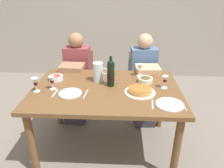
# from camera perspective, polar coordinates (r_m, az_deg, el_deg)

# --- Properties ---
(ground_plane) EXTENTS (8.00, 8.00, 0.00)m
(ground_plane) POSITION_cam_1_polar(r_m,az_deg,el_deg) (2.57, -1.44, -16.48)
(ground_plane) COLOR slate
(back_wall) EXTENTS (8.00, 0.10, 2.80)m
(back_wall) POSITION_cam_1_polar(r_m,az_deg,el_deg) (4.15, 0.68, 21.04)
(back_wall) COLOR #A3998E
(back_wall) RESTS_ON ground
(dining_table) EXTENTS (1.50, 1.00, 0.76)m
(dining_table) POSITION_cam_1_polar(r_m,az_deg,el_deg) (2.18, -1.63, -3.29)
(dining_table) COLOR brown
(dining_table) RESTS_ON ground
(wine_bottle) EXTENTS (0.08, 0.08, 0.32)m
(wine_bottle) POSITION_cam_1_polar(r_m,az_deg,el_deg) (2.13, -0.33, 2.95)
(wine_bottle) COLOR black
(wine_bottle) RESTS_ON dining_table
(water_pitcher) EXTENTS (0.16, 0.11, 0.21)m
(water_pitcher) POSITION_cam_1_polar(r_m,az_deg,el_deg) (2.26, -3.77, 2.95)
(water_pitcher) COLOR silver
(water_pitcher) RESTS_ON dining_table
(baked_tart) EXTENTS (0.30, 0.30, 0.06)m
(baked_tart) POSITION_cam_1_polar(r_m,az_deg,el_deg) (2.05, 7.63, -1.70)
(baked_tart) COLOR silver
(baked_tart) RESTS_ON dining_table
(salad_bowl) EXTENTS (0.15, 0.15, 0.06)m
(salad_bowl) POSITION_cam_1_polar(r_m,az_deg,el_deg) (2.39, -15.04, 1.73)
(salad_bowl) COLOR silver
(salad_bowl) RESTS_ON dining_table
(olive_bowl) EXTENTS (0.16, 0.16, 0.06)m
(olive_bowl) POSITION_cam_1_polar(r_m,az_deg,el_deg) (2.28, 9.08, 1.20)
(olive_bowl) COLOR silver
(olive_bowl) RESTS_ON dining_table
(wine_glass_left_diner) EXTENTS (0.07, 0.07, 0.14)m
(wine_glass_left_diner) POSITION_cam_1_polar(r_m,az_deg,el_deg) (2.16, -20.18, 0.45)
(wine_glass_left_diner) COLOR silver
(wine_glass_left_diner) RESTS_ON dining_table
(wine_glass_right_diner) EXTENTS (0.06, 0.06, 0.14)m
(wine_glass_right_diner) POSITION_cam_1_polar(r_m,az_deg,el_deg) (2.16, -16.06, 0.94)
(wine_glass_right_diner) COLOR silver
(wine_glass_right_diner) RESTS_ON dining_table
(wine_glass_centre) EXTENTS (0.07, 0.07, 0.15)m
(wine_glass_centre) POSITION_cam_1_polar(r_m,az_deg,el_deg) (2.40, 7.61, 4.47)
(wine_glass_centre) COLOR silver
(wine_glass_centre) RESTS_ON dining_table
(wine_glass_spare) EXTENTS (0.06, 0.06, 0.13)m
(wine_glass_spare) POSITION_cam_1_polar(r_m,az_deg,el_deg) (2.17, 14.28, 1.17)
(wine_glass_spare) COLOR silver
(wine_glass_spare) RESTS_ON dining_table
(dinner_plate_left_setting) EXTENTS (0.22, 0.22, 0.01)m
(dinner_plate_left_setting) POSITION_cam_1_polar(r_m,az_deg,el_deg) (2.06, -11.33, -2.50)
(dinner_plate_left_setting) COLOR silver
(dinner_plate_left_setting) RESTS_ON dining_table
(dinner_plate_right_setting) EXTENTS (0.25, 0.25, 0.01)m
(dinner_plate_right_setting) POSITION_cam_1_polar(r_m,az_deg,el_deg) (1.91, 15.46, -5.40)
(dinner_plate_right_setting) COLOR silver
(dinner_plate_right_setting) RESTS_ON dining_table
(fork_left_setting) EXTENTS (0.03, 0.16, 0.00)m
(fork_left_setting) POSITION_cam_1_polar(r_m,az_deg,el_deg) (2.10, -15.29, -2.45)
(fork_left_setting) COLOR silver
(fork_left_setting) RESTS_ON dining_table
(knife_left_setting) EXTENTS (0.02, 0.18, 0.00)m
(knife_left_setting) POSITION_cam_1_polar(r_m,az_deg,el_deg) (2.03, -7.21, -2.71)
(knife_left_setting) COLOR silver
(knife_left_setting) RESTS_ON dining_table
(knife_right_setting) EXTENTS (0.02, 0.18, 0.00)m
(knife_right_setting) POSITION_cam_1_polar(r_m,az_deg,el_deg) (1.94, 18.81, -5.48)
(knife_right_setting) COLOR silver
(knife_right_setting) RESTS_ON dining_table
(spoon_right_setting) EXTENTS (0.03, 0.16, 0.00)m
(spoon_right_setting) POSITION_cam_1_polar(r_m,az_deg,el_deg) (1.88, 10.97, -5.48)
(spoon_right_setting) COLOR silver
(spoon_right_setting) RESTS_ON dining_table
(chair_left) EXTENTS (0.42, 0.42, 0.87)m
(chair_left) POSITION_cam_1_polar(r_m,az_deg,el_deg) (3.12, -8.57, 2.12)
(chair_left) COLOR #9E7A51
(chair_left) RESTS_ON ground
(diner_left) EXTENTS (0.35, 0.51, 1.16)m
(diner_left) POSITION_cam_1_polar(r_m,az_deg,el_deg) (2.86, -9.75, 2.45)
(diner_left) COLOR #8E3D42
(diner_left) RESTS_ON ground
(chair_right) EXTENTS (0.43, 0.43, 0.87)m
(chair_right) POSITION_cam_1_polar(r_m,az_deg,el_deg) (3.06, 7.96, 1.68)
(chair_right) COLOR #9E7A51
(chair_right) RESTS_ON ground
(diner_right) EXTENTS (0.36, 0.53, 1.16)m
(diner_right) POSITION_cam_1_polar(r_m,az_deg,el_deg) (2.80, 8.82, 1.97)
(diner_right) COLOR #4C6B93
(diner_right) RESTS_ON ground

